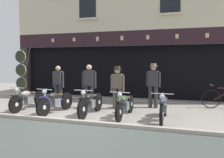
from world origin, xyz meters
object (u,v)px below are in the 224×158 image
(advert_board_near, at_px, (167,67))
(assistant_far_right, at_px, (153,83))
(salesman_left, at_px, (58,83))
(salesman_right, at_px, (117,85))
(tyre_sign_pole, at_px, (21,71))
(advert_board_far, at_px, (195,66))
(motorcycle_left, at_px, (28,99))
(motorcycle_center, at_px, (91,103))
(motorcycle_center_left, at_px, (55,101))
(motorcycle_right, at_px, (164,107))
(shopkeeper_center, at_px, (89,84))
(motorcycle_center_right, at_px, (125,104))

(advert_board_near, bearing_deg, assistant_far_right, -99.04)
(salesman_left, distance_m, advert_board_near, 5.17)
(salesman_right, bearing_deg, assistant_far_right, -148.59)
(tyre_sign_pole, distance_m, advert_board_far, 8.37)
(salesman_right, height_order, advert_board_far, advert_board_far)
(motorcycle_left, bearing_deg, motorcycle_center, -179.61)
(motorcycle_left, distance_m, advert_board_far, 7.41)
(motorcycle_left, height_order, motorcycle_center_left, motorcycle_center_left)
(motorcycle_right, distance_m, shopkeeper_center, 3.21)
(salesman_left, xyz_separation_m, shopkeeper_center, (1.46, -0.16, 0.04))
(motorcycle_center, height_order, advert_board_near, advert_board_near)
(motorcycle_right, distance_m, salesman_right, 2.31)
(shopkeeper_center, distance_m, assistant_far_right, 2.50)
(tyre_sign_pole, relative_size, advert_board_near, 2.61)
(motorcycle_center_right, bearing_deg, motorcycle_center_left, 5.24)
(assistant_far_right, bearing_deg, motorcycle_center, 52.56)
(motorcycle_right, bearing_deg, shopkeeper_center, -21.70)
(motorcycle_center_left, bearing_deg, motorcycle_center_right, -169.95)
(motorcycle_center_right, bearing_deg, salesman_left, -19.63)
(tyre_sign_pole, xyz_separation_m, advert_board_near, (6.89, 1.90, 0.17))
(motorcycle_left, bearing_deg, tyre_sign_pole, -43.52)
(motorcycle_center_right, xyz_separation_m, tyre_sign_pole, (-5.85, 2.25, 0.96))
(motorcycle_center_left, xyz_separation_m, motorcycle_right, (3.71, 0.07, 0.01))
(motorcycle_right, bearing_deg, motorcycle_center, -0.34)
(shopkeeper_center, distance_m, advert_board_near, 4.17)
(motorcycle_center_right, xyz_separation_m, shopkeeper_center, (-1.71, 1.07, 0.53))
(salesman_right, bearing_deg, tyre_sign_pole, -5.55)
(motorcycle_left, relative_size, advert_board_far, 1.84)
(motorcycle_left, bearing_deg, shopkeeper_center, -149.98)
(motorcycle_center, bearing_deg, tyre_sign_pole, -26.10)
(salesman_left, height_order, assistant_far_right, assistant_far_right)
(assistant_far_right, bearing_deg, motorcycle_center_right, 76.21)
(advert_board_far, bearing_deg, tyre_sign_pole, -166.87)
(motorcycle_right, height_order, shopkeeper_center, shopkeeper_center)
(salesman_left, xyz_separation_m, advert_board_near, (4.21, 2.92, 0.64))
(motorcycle_center_left, relative_size, tyre_sign_pole, 0.82)
(motorcycle_right, relative_size, salesman_right, 1.22)
(motorcycle_left, relative_size, motorcycle_center_right, 0.99)
(motorcycle_right, height_order, assistant_far_right, assistant_far_right)
(motorcycle_right, relative_size, advert_board_near, 2.19)
(salesman_right, height_order, advert_board_near, advert_board_near)
(assistant_far_right, relative_size, advert_board_near, 1.92)
(motorcycle_right, bearing_deg, tyre_sign_pole, -18.49)
(motorcycle_center, height_order, assistant_far_right, assistant_far_right)
(salesman_right, xyz_separation_m, advert_board_far, (2.90, 2.94, 0.70))
(motorcycle_center_right, distance_m, salesman_right, 1.44)
(motorcycle_center_left, xyz_separation_m, shopkeeper_center, (0.76, 1.23, 0.52))
(advert_board_near, bearing_deg, motorcycle_right, -87.34)
(assistant_far_right, bearing_deg, motorcycle_center_left, 38.69)
(motorcycle_center, relative_size, salesman_left, 1.22)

